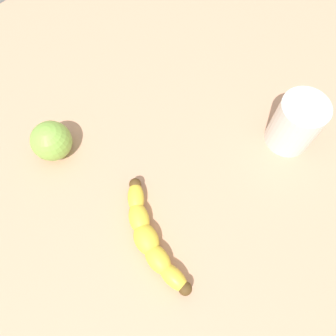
% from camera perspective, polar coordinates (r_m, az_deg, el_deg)
% --- Properties ---
extents(wooden_tabletop, '(1.20, 1.20, 0.03)m').
position_cam_1_polar(wooden_tabletop, '(0.60, 6.34, -0.20)').
color(wooden_tabletop, tan).
rests_on(wooden_tabletop, ground).
extents(banana, '(0.09, 0.19, 0.04)m').
position_cam_1_polar(banana, '(0.53, -3.15, -11.84)').
color(banana, yellow).
rests_on(banana, wooden_tabletop).
extents(smoothie_glass, '(0.08, 0.08, 0.10)m').
position_cam_1_polar(smoothie_glass, '(0.61, 21.12, 7.13)').
color(smoothie_glass, silver).
rests_on(smoothie_glass, wooden_tabletop).
extents(green_apple_fruit, '(0.07, 0.07, 0.07)m').
position_cam_1_polar(green_apple_fruit, '(0.60, -19.45, 4.43)').
color(green_apple_fruit, '#84B747').
rests_on(green_apple_fruit, wooden_tabletop).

